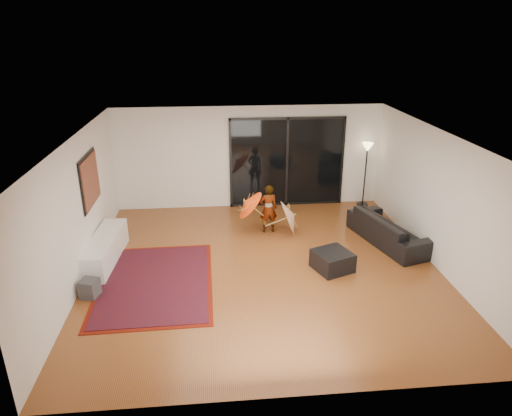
{
  "coord_description": "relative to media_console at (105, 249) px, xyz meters",
  "views": [
    {
      "loc": [
        -0.93,
        -8.12,
        4.58
      ],
      "look_at": [
        -0.11,
        0.53,
        1.1
      ],
      "focal_mm": 32.0,
      "sensor_mm": 36.0,
      "label": 1
    }
  ],
  "objects": [
    {
      "name": "wall_left",
      "position": [
        -0.25,
        -0.59,
        1.08
      ],
      "size": [
        0.0,
        7.0,
        7.0
      ],
      "primitive_type": "plane",
      "rotation": [
        1.57,
        0.0,
        1.57
      ],
      "color": "silver",
      "rests_on": "floor"
    },
    {
      "name": "ceiling",
      "position": [
        3.25,
        -0.59,
        2.43
      ],
      "size": [
        7.0,
        7.0,
        0.0
      ],
      "primitive_type": "plane",
      "rotation": [
        3.14,
        0.0,
        0.0
      ],
      "color": "white",
      "rests_on": "wall_back"
    },
    {
      "name": "floor",
      "position": [
        3.25,
        -0.59,
        -0.27
      ],
      "size": [
        7.0,
        7.0,
        0.0
      ],
      "primitive_type": "plane",
      "color": "brown",
      "rests_on": "ground"
    },
    {
      "name": "sliding_door",
      "position": [
        4.25,
        2.88,
        0.93
      ],
      "size": [
        3.06,
        0.07,
        2.4
      ],
      "color": "black",
      "rests_on": "wall_back"
    },
    {
      "name": "child",
      "position": [
        3.55,
        1.15,
        0.31
      ],
      "size": [
        0.46,
        0.33,
        1.17
      ],
      "primitive_type": "imported",
      "rotation": [
        0.0,
        0.0,
        3.26
      ],
      "color": "#999999",
      "rests_on": "floor"
    },
    {
      "name": "persian_rug",
      "position": [
        1.12,
        -0.98,
        -0.26
      ],
      "size": [
        2.2,
        3.04,
        0.02
      ],
      "rotation": [
        0.0,
        0.0,
        0.02
      ],
      "color": "#601208",
      "rests_on": "floor"
    },
    {
      "name": "sofa",
      "position": [
        6.2,
        0.3,
        0.05
      ],
      "size": [
        1.44,
        2.37,
        0.65
      ],
      "primitive_type": "imported",
      "rotation": [
        0.0,
        0.0,
        1.85
      ],
      "color": "black",
      "rests_on": "floor"
    },
    {
      "name": "parasol_white",
      "position": [
        4.15,
        1.0,
        0.23
      ],
      "size": [
        0.52,
        0.86,
        0.92
      ],
      "rotation": [
        0.0,
        1.21,
        0.0
      ],
      "color": "white",
      "rests_on": "floor"
    },
    {
      "name": "speaker",
      "position": [
        0.0,
        -1.36,
        -0.1
      ],
      "size": [
        0.37,
        0.37,
        0.34
      ],
      "primitive_type": "cube",
      "rotation": [
        0.0,
        0.0,
        -0.29
      ],
      "color": "#424244",
      "rests_on": "floor"
    },
    {
      "name": "painting",
      "position": [
        -0.21,
        0.41,
        1.38
      ],
      "size": [
        0.04,
        1.28,
        1.08
      ],
      "color": "black",
      "rests_on": "wall_left"
    },
    {
      "name": "wall_right",
      "position": [
        6.75,
        -0.59,
        1.08
      ],
      "size": [
        0.0,
        7.0,
        7.0
      ],
      "primitive_type": "plane",
      "rotation": [
        1.57,
        0.0,
        -1.57
      ],
      "color": "silver",
      "rests_on": "floor"
    },
    {
      "name": "floor_lamp",
      "position": [
        6.35,
        2.66,
        1.09
      ],
      "size": [
        0.3,
        0.3,
        1.73
      ],
      "color": "black",
      "rests_on": "floor"
    },
    {
      "name": "media_console",
      "position": [
        0.0,
        0.0,
        0.0
      ],
      "size": [
        0.62,
        2.0,
        0.55
      ],
      "primitive_type": "cube",
      "rotation": [
        0.0,
        0.0,
        -0.07
      ],
      "color": "white",
      "rests_on": "floor"
    },
    {
      "name": "ottoman",
      "position": [
        4.62,
        -0.79,
        -0.08
      ],
      "size": [
        0.88,
        0.88,
        0.39
      ],
      "primitive_type": "cube",
      "rotation": [
        0.0,
        0.0,
        0.37
      ],
      "color": "black",
      "rests_on": "floor"
    },
    {
      "name": "wall_back",
      "position": [
        3.25,
        2.91,
        1.08
      ],
      "size": [
        7.0,
        0.0,
        7.0
      ],
      "primitive_type": "plane",
      "rotation": [
        1.57,
        0.0,
        0.0
      ],
      "color": "silver",
      "rests_on": "floor"
    },
    {
      "name": "parasol_orange",
      "position": [
        3.0,
        1.1,
        0.46
      ],
      "size": [
        0.63,
        0.76,
        0.85
      ],
      "rotation": [
        0.0,
        -0.84,
        0.0
      ],
      "color": "#F1420C",
      "rests_on": "child"
    },
    {
      "name": "wall_front",
      "position": [
        3.25,
        -4.09,
        1.08
      ],
      "size": [
        7.0,
        0.0,
        7.0
      ],
      "primitive_type": "plane",
      "rotation": [
        -1.57,
        0.0,
        0.0
      ],
      "color": "silver",
      "rests_on": "floor"
    }
  ]
}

